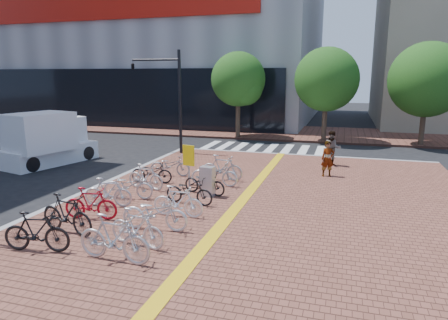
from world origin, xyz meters
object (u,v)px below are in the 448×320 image
(bike_8, at_px, (114,238))
(box_truck, at_px, (47,140))
(bike_15, at_px, (222,168))
(bike_2, at_px, (91,203))
(bike_6, at_px, (152,172))
(bike_14, at_px, (214,174))
(pedestrian_a, at_px, (328,159))
(utility_box, at_px, (208,181))
(bike_10, at_px, (155,213))
(bike_3, at_px, (108,192))
(yellow_sign, at_px, (189,160))
(bike_4, at_px, (128,185))
(bike_5, at_px, (146,177))
(bike_12, at_px, (189,191))
(bike_9, at_px, (137,228))
(bike_11, at_px, (178,201))
(traffic_light_pole, at_px, (158,83))
(bike_1, at_px, (66,214))
(bike_7, at_px, (170,165))
(bike_13, at_px, (205,182))
(bike_0, at_px, (36,232))
(pedestrian_b, at_px, (332,149))

(bike_8, height_order, box_truck, box_truck)
(bike_15, xyz_separation_m, box_truck, (-9.67, 1.14, 0.57))
(bike_2, xyz_separation_m, bike_6, (-0.18, 4.37, -0.05))
(bike_14, bearing_deg, bike_6, 91.49)
(pedestrian_a, relative_size, utility_box, 1.41)
(bike_10, height_order, pedestrian_a, pedestrian_a)
(bike_3, bearing_deg, yellow_sign, -48.10)
(bike_2, height_order, bike_4, bike_2)
(bike_2, xyz_separation_m, bike_5, (0.04, 3.44, -0.01))
(bike_10, bearing_deg, bike_6, 22.92)
(bike_5, distance_m, bike_12, 2.58)
(bike_5, distance_m, bike_9, 5.33)
(bike_12, bearing_deg, bike_11, -168.32)
(bike_12, xyz_separation_m, yellow_sign, (-0.56, 1.39, 0.78))
(bike_15, relative_size, pedestrian_a, 1.16)
(bike_6, relative_size, bike_11, 1.04)
(traffic_light_pole, bearing_deg, bike_1, -76.28)
(bike_7, xyz_separation_m, bike_12, (2.26, -3.42, -0.01))
(bike_1, distance_m, utility_box, 5.15)
(bike_12, bearing_deg, traffic_light_pole, 37.08)
(bike_14, relative_size, pedestrian_a, 1.21)
(bike_6, relative_size, bike_13, 1.01)
(bike_7, bearing_deg, bike_3, 169.99)
(bike_7, distance_m, utility_box, 3.48)
(bike_3, bearing_deg, bike_7, -12.56)
(bike_0, xyz_separation_m, box_truck, (-7.29, 9.07, 0.59))
(traffic_light_pole, bearing_deg, bike_4, -71.37)
(bike_1, bearing_deg, bike_10, -56.17)
(bike_10, bearing_deg, box_truck, 48.77)
(bike_11, bearing_deg, bike_5, 43.09)
(bike_3, height_order, bike_15, bike_15)
(bike_5, distance_m, traffic_light_pole, 8.53)
(bike_13, bearing_deg, bike_5, 102.25)
(bike_8, height_order, bike_14, bike_8)
(bike_3, height_order, bike_4, bike_3)
(bike_4, relative_size, bike_10, 0.94)
(bike_4, bearing_deg, bike_11, -124.65)
(bike_2, relative_size, bike_7, 0.94)
(bike_5, relative_size, bike_6, 0.96)
(bike_8, relative_size, pedestrian_a, 1.25)
(bike_5, distance_m, utility_box, 2.58)
(bike_8, bearing_deg, bike_2, 47.28)
(pedestrian_a, bearing_deg, bike_0, -140.96)
(bike_2, relative_size, bike_6, 0.98)
(bike_10, bearing_deg, bike_8, 174.49)
(utility_box, bearing_deg, bike_0, -114.14)
(bike_14, xyz_separation_m, pedestrian_b, (4.33, 5.10, 0.36))
(bike_2, relative_size, bike_11, 1.02)
(bike_0, relative_size, bike_12, 0.99)
(bike_6, bearing_deg, bike_7, -18.43)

